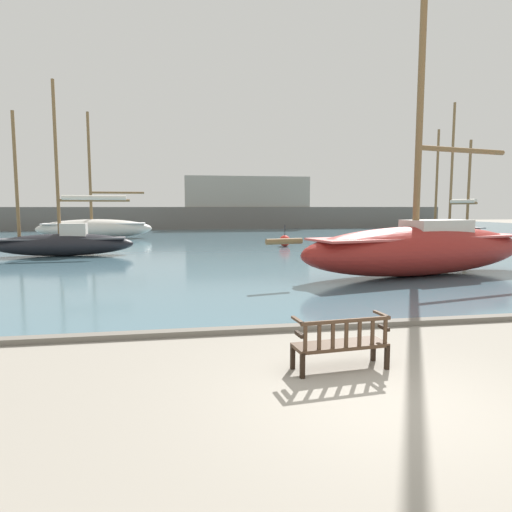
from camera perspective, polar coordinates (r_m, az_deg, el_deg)
The scene contains 10 objects.
ground_plane at distance 7.01m, azimuth 15.81°, elevation -17.09°, with size 160.00×160.00×0.00m, color gray.
harbor_water at distance 49.93m, azimuth -6.72°, elevation 3.08°, with size 100.00×80.00×0.08m, color slate.
quay_edge_kerb at distance 10.40m, azimuth 6.46°, elevation -8.79°, with size 40.00×0.30×0.12m, color slate.
park_bench at distance 7.92m, azimuth 10.58°, elevation -10.60°, with size 1.64×0.68×0.92m.
sailboat_mid_starboard at distance 18.81m, azimuth 19.90°, elevation 1.18°, with size 11.79×4.80×15.43m.
sailboat_far_starboard at distance 26.72m, azimuth -22.84°, elevation 1.75°, with size 7.35×2.10×9.25m.
sailboat_outer_port at distance 43.76m, azimuth 23.16°, elevation 3.44°, with size 2.41×9.59×11.57m.
sailboat_mid_port at distance 40.30m, azimuth -19.54°, elevation 3.41°, with size 9.35×2.61×10.28m.
channel_buoy at distance 30.53m, azimuth 3.61°, elevation 1.91°, with size 0.74×0.74×1.44m.
far_breakwater at distance 54.36m, azimuth -5.71°, elevation 5.43°, with size 59.78×2.40×6.28m.
Camera 1 is at (-2.88, -5.78, 2.75)m, focal length 32.00 mm.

